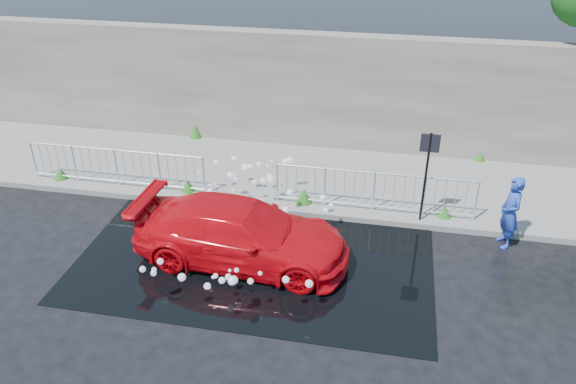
% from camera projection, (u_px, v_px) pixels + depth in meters
% --- Properties ---
extents(ground, '(90.00, 90.00, 0.00)m').
position_uv_depth(ground, '(223.00, 281.00, 12.16)').
color(ground, black).
rests_on(ground, ground).
extents(pavement, '(30.00, 4.00, 0.15)m').
position_uv_depth(pavement, '(272.00, 173.00, 16.40)').
color(pavement, slate).
rests_on(pavement, ground).
extents(curb, '(30.00, 0.25, 0.16)m').
position_uv_depth(curb, '(256.00, 208.00, 14.69)').
color(curb, slate).
rests_on(curb, ground).
extents(retaining_wall, '(30.00, 0.60, 3.50)m').
position_uv_depth(retaining_wall, '(287.00, 89.00, 17.38)').
color(retaining_wall, '#564F49').
rests_on(retaining_wall, pavement).
extents(puddle, '(8.00, 5.00, 0.01)m').
position_uv_depth(puddle, '(256.00, 256.00, 12.93)').
color(puddle, black).
rests_on(puddle, ground).
extents(sign_post, '(0.45, 0.06, 2.50)m').
position_uv_depth(sign_post, '(427.00, 163.00, 13.26)').
color(sign_post, black).
rests_on(sign_post, ground).
extents(railing_left, '(5.05, 0.05, 1.10)m').
position_uv_depth(railing_left, '(116.00, 166.00, 15.33)').
color(railing_left, silver).
rests_on(railing_left, pavement).
extents(railing_right, '(5.05, 0.05, 1.10)m').
position_uv_depth(railing_right, '(374.00, 190.00, 14.16)').
color(railing_right, silver).
rests_on(railing_right, pavement).
extents(weeds, '(12.17, 3.93, 0.43)m').
position_uv_depth(weeds, '(252.00, 171.00, 15.98)').
color(weeds, '#235215').
rests_on(weeds, pavement).
extents(water_spray, '(3.65, 5.61, 0.99)m').
position_uv_depth(water_spray, '(251.00, 211.00, 13.26)').
color(water_spray, white).
rests_on(water_spray, ground).
extents(red_car, '(4.94, 2.22, 1.41)m').
position_uv_depth(red_car, '(242.00, 234.00, 12.50)').
color(red_car, red).
rests_on(red_car, ground).
extents(person, '(0.57, 0.73, 1.78)m').
position_uv_depth(person, '(510.00, 212.00, 12.92)').
color(person, '#223FAA').
rests_on(person, ground).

